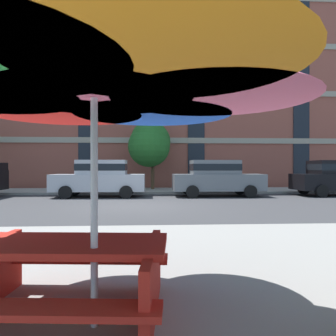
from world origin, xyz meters
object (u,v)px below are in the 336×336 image
Objects in this scene: sedan_silver at (100,177)px; picnic_table at (65,273)px; street_tree_middle at (150,143)px; sedan_gray at (216,177)px; patio_umbrella at (94,69)px.

sedan_silver is 2.29× the size of picnic_table.
sedan_silver is 1.04× the size of street_tree_middle.
sedan_gray is at bearing 0.00° from sedan_silver.
sedan_gray is at bearing 73.60° from patio_umbrella.
patio_umbrella is (-0.47, -16.28, -0.67)m from street_tree_middle.
patio_umbrella is (-3.74, -12.70, 1.30)m from sedan_gray.
sedan_gray is (5.68, 0.00, 0.00)m from sedan_silver.
picnic_table is (-0.77, -16.05, -2.43)m from street_tree_middle.
picnic_table is (-4.04, -12.47, -0.46)m from sedan_gray.
sedan_gray is 2.29× the size of picnic_table.
patio_umbrella is 1.93× the size of picnic_table.
street_tree_middle reaches higher than sedan_silver.
sedan_gray reaches higher than picnic_table.
sedan_gray is 13.12m from picnic_table.
sedan_gray is 13.30m from patio_umbrella.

